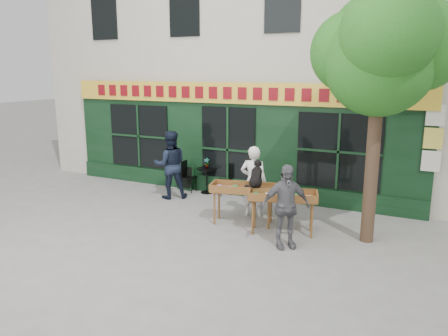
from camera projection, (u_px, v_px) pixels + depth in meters
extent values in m
plane|color=slate|center=(189.00, 217.00, 11.08)|extent=(80.00, 80.00, 0.00)
cube|color=beige|center=(273.00, 30.00, 15.25)|extent=(14.00, 7.00, 10.00)
cube|color=black|center=(230.00, 141.00, 12.85)|extent=(11.00, 0.16, 3.20)
cube|color=yellow|center=(228.00, 93.00, 12.44)|extent=(11.00, 0.06, 0.60)
cube|color=maroon|center=(227.00, 93.00, 12.40)|extent=(9.60, 0.03, 0.34)
cube|color=black|center=(228.00, 186.00, 13.06)|extent=(11.00, 0.10, 0.50)
cube|color=black|center=(228.00, 150.00, 12.82)|extent=(1.70, 0.05, 2.50)
cube|color=black|center=(139.00, 136.00, 14.14)|extent=(2.20, 0.05, 2.00)
cube|color=black|center=(339.00, 152.00, 11.41)|extent=(2.20, 0.05, 2.00)
cube|color=silver|center=(431.00, 161.00, 10.46)|extent=(0.42, 0.02, 0.50)
cube|color=#E5D14C|center=(433.00, 138.00, 10.34)|extent=(0.42, 0.02, 0.50)
cube|color=silver|center=(436.00, 115.00, 10.22)|extent=(0.42, 0.02, 0.50)
cylinder|color=#382619|center=(372.00, 160.00, 9.11)|extent=(0.28, 0.28, 3.60)
sphere|color=#1B5413|center=(380.00, 61.00, 8.67)|extent=(2.20, 2.20, 2.20)
sphere|color=#1B5413|center=(420.00, 46.00, 8.57)|extent=(1.80, 1.80, 1.80)
sphere|color=#1B5413|center=(351.00, 52.00, 9.06)|extent=(1.70, 1.70, 1.70)
sphere|color=#1B5413|center=(389.00, 32.00, 7.95)|extent=(1.80, 1.80, 1.80)
sphere|color=#1B5413|center=(371.00, 33.00, 9.20)|extent=(1.60, 1.60, 1.60)
sphere|color=#1B5413|center=(390.00, 3.00, 8.48)|extent=(1.40, 1.40, 1.40)
cylinder|color=brown|center=(214.00, 208.00, 10.43)|extent=(0.05, 0.05, 0.80)
cylinder|color=brown|center=(269.00, 213.00, 10.13)|extent=(0.05, 0.05, 0.80)
cylinder|color=brown|center=(219.00, 203.00, 10.85)|extent=(0.05, 0.05, 0.80)
cylinder|color=brown|center=(271.00, 207.00, 10.55)|extent=(0.05, 0.05, 0.80)
cube|color=brown|center=(243.00, 191.00, 10.40)|extent=(1.59, 0.89, 0.05)
cube|color=brown|center=(241.00, 191.00, 10.10)|extent=(1.47, 0.36, 0.18)
cube|color=brown|center=(245.00, 185.00, 10.65)|extent=(1.47, 0.36, 0.18)
cube|color=brown|center=(243.00, 188.00, 10.38)|extent=(1.36, 0.67, 0.06)
imported|color=white|center=(253.00, 181.00, 10.95)|extent=(0.74, 0.56, 1.81)
cylinder|color=brown|center=(253.00, 218.00, 9.77)|extent=(0.05, 0.05, 0.80)
cylinder|color=brown|center=(312.00, 221.00, 9.57)|extent=(0.05, 0.05, 0.80)
cylinder|color=brown|center=(255.00, 212.00, 10.20)|extent=(0.05, 0.05, 0.80)
cylinder|color=brown|center=(311.00, 215.00, 9.99)|extent=(0.05, 0.05, 0.80)
cube|color=brown|center=(283.00, 198.00, 9.79)|extent=(1.60, 0.98, 0.05)
cube|color=brown|center=(282.00, 199.00, 9.49)|extent=(1.45, 0.47, 0.18)
cube|color=brown|center=(283.00, 191.00, 10.05)|extent=(1.45, 0.47, 0.18)
cube|color=brown|center=(283.00, 196.00, 9.78)|extent=(1.36, 0.75, 0.06)
imported|color=#545358|center=(285.00, 206.00, 8.99)|extent=(1.09, 0.97, 1.78)
cylinder|color=black|center=(207.00, 192.00, 13.22)|extent=(0.36, 0.36, 0.03)
cylinder|color=black|center=(207.00, 181.00, 13.14)|extent=(0.04, 0.04, 0.72)
cylinder|color=black|center=(207.00, 169.00, 13.06)|extent=(0.60, 0.60, 0.03)
cube|color=black|center=(189.00, 177.00, 13.27)|extent=(0.37, 0.37, 0.03)
cube|color=black|center=(184.00, 169.00, 13.28)|extent=(0.04, 0.36, 0.50)
cylinder|color=black|center=(191.00, 186.00, 13.13)|extent=(0.02, 0.02, 0.44)
cylinder|color=black|center=(196.00, 184.00, 13.40)|extent=(0.02, 0.02, 0.44)
cylinder|color=black|center=(183.00, 185.00, 13.25)|extent=(0.02, 0.02, 0.44)
cylinder|color=black|center=(187.00, 183.00, 13.51)|extent=(0.02, 0.02, 0.44)
cube|color=black|center=(224.00, 180.00, 12.93)|extent=(0.51, 0.51, 0.03)
cube|color=black|center=(229.00, 171.00, 12.94)|extent=(0.28, 0.27, 0.50)
cylinder|color=black|center=(217.00, 187.00, 13.07)|extent=(0.02, 0.02, 0.44)
cylinder|color=black|center=(221.00, 189.00, 12.79)|extent=(0.02, 0.02, 0.44)
cylinder|color=black|center=(227.00, 186.00, 13.17)|extent=(0.02, 0.02, 0.44)
cylinder|color=black|center=(230.00, 188.00, 12.90)|extent=(0.02, 0.02, 0.44)
imported|color=gray|center=(207.00, 163.00, 13.02)|extent=(0.19, 0.15, 0.31)
imported|color=black|center=(170.00, 165.00, 12.52)|extent=(1.21, 1.17, 1.97)
cube|color=black|center=(186.00, 177.00, 13.52)|extent=(0.58, 0.27, 0.79)
cube|color=black|center=(185.00, 177.00, 13.50)|extent=(0.48, 0.24, 0.65)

